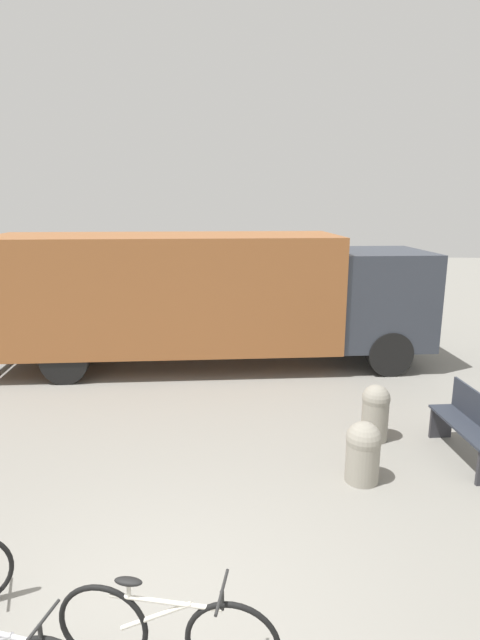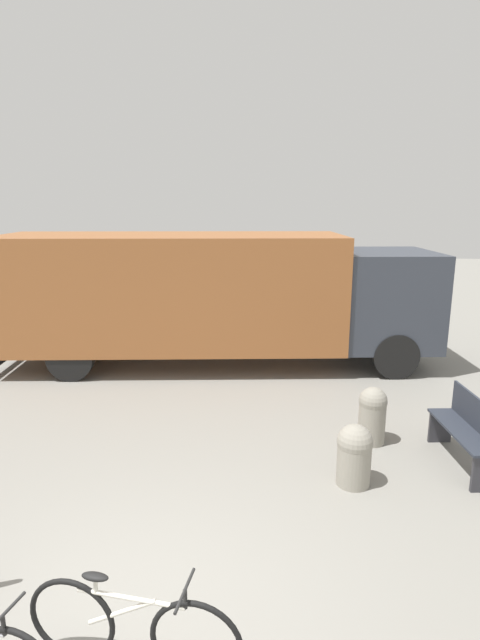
% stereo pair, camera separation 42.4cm
% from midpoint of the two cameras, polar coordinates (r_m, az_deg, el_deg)
% --- Properties ---
extents(ground_plane, '(60.00, 60.00, 0.00)m').
position_cam_midpoint_polar(ground_plane, '(5.09, -12.88, -31.48)').
color(ground_plane, gray).
extents(delivery_truck, '(9.63, 3.68, 2.88)m').
position_cam_midpoint_polar(delivery_truck, '(10.93, -4.90, 3.09)').
color(delivery_truck, '#99592D').
rests_on(delivery_truck, ground).
extents(park_bench, '(0.62, 1.49, 0.97)m').
position_cam_midpoint_polar(park_bench, '(7.74, 23.38, -10.92)').
color(park_bench, '#282D38').
rests_on(park_bench, ground).
extents(bicycle_far, '(1.75, 0.44, 0.83)m').
position_cam_midpoint_polar(bicycle_far, '(4.52, -11.60, -31.59)').
color(bicycle_far, black).
rests_on(bicycle_far, ground).
extents(bollard_near_bench, '(0.46, 0.46, 0.82)m').
position_cam_midpoint_polar(bollard_near_bench, '(6.80, 12.11, -14.38)').
color(bollard_near_bench, gray).
rests_on(bollard_near_bench, ground).
extents(bollard_far_bench, '(0.42, 0.42, 0.88)m').
position_cam_midpoint_polar(bollard_far_bench, '(7.91, 13.72, -10.03)').
color(bollard_far_bench, gray).
rests_on(bollard_far_bench, ground).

